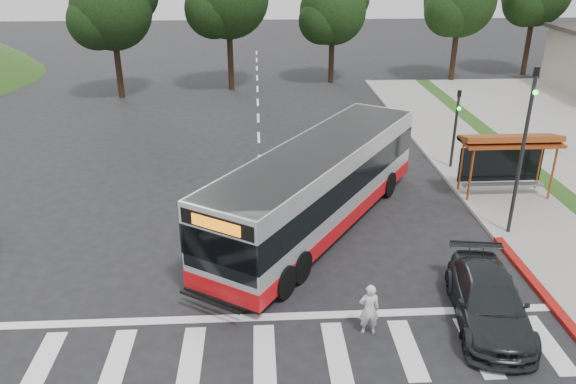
{
  "coord_description": "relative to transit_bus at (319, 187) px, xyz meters",
  "views": [
    {
      "loc": [
        -0.04,
        -17.32,
        10.36
      ],
      "look_at": [
        1.07,
        2.42,
        1.6
      ],
      "focal_mm": 35.0,
      "sensor_mm": 36.0,
      "label": 1
    }
  ],
  "objects": [
    {
      "name": "curb_east",
      "position": [
        6.71,
        5.39,
        -1.61
      ],
      "size": [
        0.3,
        40.0,
        0.15
      ],
      "primitive_type": "cube",
      "color": "#9E9991",
      "rests_on": "ground"
    },
    {
      "name": "traffic_signal_ne_short",
      "position": [
        7.31,
        5.88,
        0.8
      ],
      "size": [
        0.18,
        0.37,
        4.0
      ],
      "color": "black",
      "rests_on": "ground"
    },
    {
      "name": "pedestrian",
      "position": [
        0.73,
        -6.81,
        -0.87
      ],
      "size": [
        0.6,
        0.39,
        1.63
      ],
      "primitive_type": "imported",
      "rotation": [
        0.0,
        0.0,
        3.14
      ],
      "color": "silver",
      "rests_on": "ground"
    },
    {
      "name": "dark_sedan",
      "position": [
        4.37,
        -6.45,
        -0.97
      ],
      "size": [
        2.78,
        5.18,
        1.43
      ],
      "primitive_type": "imported",
      "rotation": [
        0.0,
        0.0,
        -0.16
      ],
      "color": "#222527",
      "rests_on": "ground"
    },
    {
      "name": "curb_east_red",
      "position": [
        6.71,
        -4.61,
        -1.61
      ],
      "size": [
        0.32,
        6.0,
        0.15
      ],
      "primitive_type": "cube",
      "color": "maroon",
      "rests_on": "ground"
    },
    {
      "name": "bus_shelter",
      "position": [
        8.51,
        2.49,
        0.67
      ],
      "size": [
        4.2,
        1.6,
        2.86
      ],
      "color": "#9B4419",
      "rests_on": "sidewalk_east"
    },
    {
      "name": "transit_bus",
      "position": [
        0.0,
        0.0,
        0.0
      ],
      "size": [
        9.53,
        12.41,
        3.36
      ],
      "primitive_type": null,
      "rotation": [
        0.0,
        0.0,
        -0.58
      ],
      "color": "#BABDBF",
      "rests_on": "ground"
    },
    {
      "name": "sidewalk_east",
      "position": [
        8.71,
        5.39,
        -1.62
      ],
      "size": [
        4.0,
        40.0,
        0.12
      ],
      "primitive_type": "cube",
      "color": "gray",
      "rests_on": "ground"
    },
    {
      "name": "tree_north_c",
      "position": [
        -12.21,
        21.45,
        4.61
      ],
      "size": [
        6.16,
        5.74,
        9.3
      ],
      "color": "black",
      "rests_on": "ground"
    },
    {
      "name": "ground",
      "position": [
        -2.29,
        -2.61,
        -1.68
      ],
      "size": [
        140.0,
        140.0,
        0.0
      ],
      "primitive_type": "plane",
      "color": "black",
      "rests_on": "ground"
    },
    {
      "name": "traffic_signal_ne_tall",
      "position": [
        7.31,
        -1.12,
        2.2
      ],
      "size": [
        0.18,
        0.37,
        6.5
      ],
      "color": "black",
      "rests_on": "ground"
    },
    {
      "name": "tree_north_b",
      "position": [
        3.78,
        25.45,
        3.98
      ],
      "size": [
        5.72,
        5.33,
        8.43
      ],
      "color": "black",
      "rests_on": "ground"
    },
    {
      "name": "crosswalk_ladder",
      "position": [
        -2.29,
        -7.61,
        -1.68
      ],
      "size": [
        18.0,
        2.6,
        0.01
      ],
      "primitive_type": "cube",
      "color": "silver",
      "rests_on": "ground"
    }
  ]
}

